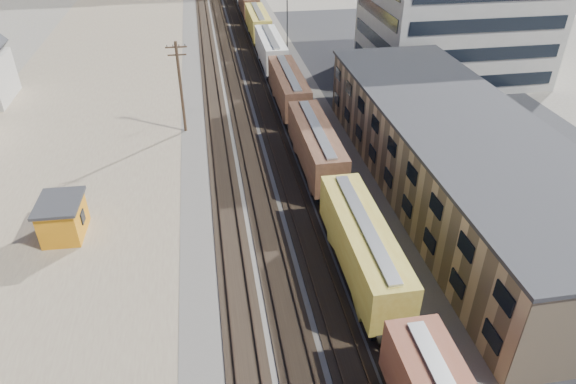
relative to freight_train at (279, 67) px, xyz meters
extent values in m
cube|color=#4C4742|center=(-3.80, -3.61, -2.76)|extent=(18.00, 200.00, 0.06)
cube|color=#776452|center=(-23.80, -13.61, -2.78)|extent=(24.00, 180.00, 0.03)
cube|color=#232326|center=(18.20, -18.61, -2.77)|extent=(26.00, 120.00, 0.04)
cube|color=black|center=(-8.80, -3.61, -2.69)|extent=(2.60, 200.00, 0.08)
cube|color=#38281E|center=(-9.52, -3.61, -2.57)|extent=(0.08, 200.00, 0.16)
cube|color=#38281E|center=(-8.08, -3.61, -2.57)|extent=(0.08, 200.00, 0.16)
cube|color=black|center=(-5.80, -3.61, -2.69)|extent=(2.60, 200.00, 0.08)
cube|color=#38281E|center=(-6.52, -3.61, -2.57)|extent=(0.08, 200.00, 0.16)
cube|color=#38281E|center=(-5.08, -3.61, -2.57)|extent=(0.08, 200.00, 0.16)
cube|color=black|center=(-2.80, -3.61, -2.69)|extent=(2.60, 200.00, 0.08)
cube|color=#38281E|center=(-3.52, -3.61, -2.57)|extent=(0.08, 200.00, 0.16)
cube|color=#38281E|center=(-2.08, -3.61, -2.57)|extent=(0.08, 200.00, 0.16)
cube|color=black|center=(0.00, -3.61, -2.69)|extent=(2.60, 200.00, 0.08)
cube|color=#38281E|center=(-0.72, -3.61, -2.57)|extent=(0.08, 200.00, 0.16)
cube|color=#38281E|center=(0.72, -3.61, -2.57)|extent=(0.08, 200.00, 0.16)
cube|color=black|center=(0.00, -43.08, -2.04)|extent=(2.20, 2.20, 0.90)
cube|color=black|center=(0.00, -32.93, -2.04)|extent=(2.20, 2.20, 0.90)
cube|color=#AD8F2D|center=(0.00, -38.00, 0.11)|extent=(3.00, 13.34, 3.40)
cube|color=#B7B7B2|center=(0.00, -38.00, 1.89)|extent=(0.90, 12.33, 0.16)
cube|color=black|center=(0.00, -27.88, -2.04)|extent=(2.20, 2.20, 0.90)
cube|color=black|center=(0.00, -17.73, -2.04)|extent=(2.20, 2.20, 0.90)
cube|color=#492D1F|center=(0.00, -22.80, 0.11)|extent=(3.00, 13.34, 3.40)
cube|color=#B7B7B2|center=(0.00, -22.80, 1.89)|extent=(0.90, 12.32, 0.16)
cube|color=black|center=(0.00, -12.68, -2.04)|extent=(2.20, 2.20, 0.90)
cube|color=black|center=(0.00, -2.53, -2.04)|extent=(2.20, 2.20, 0.90)
cube|color=#492D1F|center=(0.00, -7.60, 0.11)|extent=(3.00, 13.34, 3.40)
cube|color=#B7B7B2|center=(0.00, -7.60, 1.89)|extent=(0.90, 12.33, 0.16)
cube|color=black|center=(0.00, 2.52, -2.04)|extent=(2.20, 2.20, 0.90)
cube|color=black|center=(0.00, 12.67, -2.04)|extent=(2.20, 2.20, 0.90)
cube|color=beige|center=(0.00, 7.60, 0.11)|extent=(3.00, 13.34, 3.40)
cube|color=#B7B7B2|center=(0.00, 7.60, 1.89)|extent=(0.90, 12.32, 0.16)
cube|color=black|center=(0.00, 17.72, -2.04)|extent=(2.20, 2.20, 0.90)
cube|color=black|center=(0.00, 27.87, -2.04)|extent=(2.20, 2.20, 0.90)
cube|color=#AD8F2D|center=(0.00, 22.80, 0.11)|extent=(3.00, 13.34, 3.40)
cube|color=#B7B7B2|center=(0.00, 22.80, 1.89)|extent=(0.90, 12.32, 0.16)
cube|color=black|center=(0.00, 32.92, -2.04)|extent=(2.20, 2.20, 0.90)
cube|color=black|center=(0.00, 43.07, -2.04)|extent=(2.20, 2.20, 0.90)
cube|color=#492D1F|center=(0.00, 38.00, 0.11)|extent=(3.00, 13.34, 3.40)
cube|color=black|center=(0.00, 48.12, -2.04)|extent=(2.20, 2.20, 0.90)
cube|color=tan|center=(11.20, -28.61, 0.71)|extent=(12.00, 40.00, 7.00)
cube|color=#2D2D30|center=(11.20, -28.61, 4.31)|extent=(12.40, 40.40, 0.30)
cube|color=black|center=(5.15, -28.61, -0.59)|extent=(0.12, 36.00, 1.20)
cube|color=black|center=(5.15, -28.61, 2.41)|extent=(0.12, 36.00, 1.20)
cube|color=#9E998E|center=(24.20, 1.39, 6.21)|extent=(22.00, 18.00, 18.00)
cube|color=black|center=(13.15, 1.39, 6.21)|extent=(0.12, 16.00, 16.00)
cube|color=black|center=(24.20, -7.66, 6.21)|extent=(20.00, 0.12, 16.00)
cylinder|color=#382619|center=(-12.30, -11.61, 2.21)|extent=(0.32, 0.32, 10.00)
cube|color=#382619|center=(-12.30, -11.61, 6.61)|extent=(2.20, 0.14, 0.14)
cube|color=#382619|center=(-12.30, -11.61, 5.81)|extent=(1.90, 0.14, 0.14)
cylinder|color=black|center=(-11.70, -11.61, 6.76)|extent=(0.08, 0.08, 0.22)
cylinder|color=black|center=(2.20, 6.39, 6.21)|extent=(0.16, 0.16, 18.00)
cube|color=orange|center=(-21.71, -29.29, -1.33)|extent=(3.05, 4.00, 2.93)
cube|color=#2D2D30|center=(-21.71, -29.29, 0.23)|extent=(3.46, 4.40, 0.24)
cube|color=black|center=(-20.20, -29.34, -1.23)|extent=(0.13, 0.98, 0.98)
imported|color=navy|center=(23.12, -16.97, -2.04)|extent=(5.86, 5.30, 1.52)
imported|color=white|center=(26.38, -4.11, -2.08)|extent=(2.35, 4.40, 1.42)
camera|label=1|loc=(-9.76, -64.65, 22.12)|focal=32.00mm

